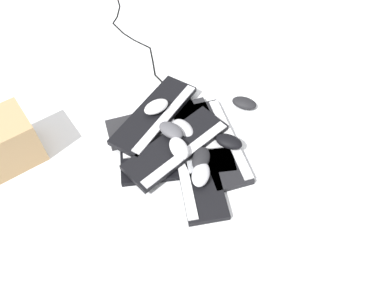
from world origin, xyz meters
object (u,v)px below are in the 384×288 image
(mouse_7, at_px, (156,107))
(keyboard_2, at_px, (187,131))
(keyboard_0, at_px, (197,170))
(mouse_1, at_px, (179,148))
(mouse_4, at_px, (229,142))
(mouse_5, at_px, (201,159))
(mouse_6, at_px, (183,128))
(mouse_2, at_px, (201,174))
(keyboard_3, at_px, (160,123))
(mouse_3, at_px, (171,130))
(cardboard_box, at_px, (2,143))
(keyboard_5, at_px, (177,147))
(keyboard_6, at_px, (155,115))
(keyboard_4, at_px, (178,162))
(keyboard_1, at_px, (217,142))
(mouse_0, at_px, (244,103))

(mouse_7, bearing_deg, keyboard_2, -67.24)
(keyboard_0, relative_size, mouse_1, 4.22)
(mouse_4, relative_size, mouse_5, 1.00)
(mouse_1, distance_m, mouse_6, 0.13)
(mouse_2, relative_size, mouse_7, 1.00)
(keyboard_3, distance_m, mouse_3, 0.13)
(keyboard_3, xyz_separation_m, cardboard_box, (-0.12, -0.59, 0.09))
(mouse_7, bearing_deg, mouse_3, -99.65)
(keyboard_5, height_order, mouse_1, mouse_1)
(mouse_3, xyz_separation_m, mouse_4, (0.14, 0.19, -0.03))
(keyboard_3, relative_size, mouse_3, 4.17)
(mouse_4, xyz_separation_m, cardboard_box, (-0.36, -0.78, 0.05))
(mouse_2, relative_size, mouse_3, 1.00)
(keyboard_6, bearing_deg, cardboard_box, -99.05)
(keyboard_4, xyz_separation_m, mouse_3, (-0.10, 0.03, 0.07))
(keyboard_6, bearing_deg, mouse_7, 122.32)
(mouse_4, bearing_deg, keyboard_2, 177.60)
(mouse_5, bearing_deg, keyboard_1, 161.84)
(mouse_5, bearing_deg, mouse_2, 12.44)
(mouse_6, distance_m, mouse_7, 0.15)
(keyboard_4, distance_m, mouse_0, 0.42)
(keyboard_3, bearing_deg, mouse_2, 3.13)
(keyboard_5, distance_m, cardboard_box, 0.66)
(keyboard_2, relative_size, mouse_7, 4.13)
(keyboard_1, xyz_separation_m, keyboard_4, (0.01, -0.19, 0.00))
(keyboard_1, xyz_separation_m, keyboard_6, (-0.23, -0.17, 0.03))
(keyboard_5, bearing_deg, mouse_5, 29.92)
(mouse_2, distance_m, mouse_4, 0.19)
(keyboard_2, bearing_deg, mouse_5, -9.75)
(mouse_2, bearing_deg, keyboard_3, -137.58)
(keyboard_1, relative_size, mouse_5, 4.19)
(keyboard_1, height_order, mouse_4, mouse_4)
(mouse_4, bearing_deg, mouse_6, -175.74)
(mouse_2, distance_m, mouse_7, 0.36)
(mouse_2, height_order, cardboard_box, cardboard_box)
(mouse_1, relative_size, mouse_7, 1.00)
(keyboard_6, height_order, mouse_0, keyboard_6)
(keyboard_5, xyz_separation_m, mouse_6, (-0.07, 0.06, 0.01))
(keyboard_0, relative_size, keyboard_5, 1.00)
(mouse_2, bearing_deg, keyboard_4, -121.09)
(mouse_5, height_order, mouse_7, mouse_7)
(mouse_0, bearing_deg, mouse_6, -124.89)
(keyboard_4, relative_size, mouse_4, 4.23)
(mouse_0, relative_size, mouse_3, 1.00)
(keyboard_0, height_order, keyboard_5, keyboard_5)
(keyboard_4, height_order, keyboard_5, keyboard_5)
(keyboard_3, xyz_separation_m, mouse_3, (0.11, 0.00, 0.07))
(keyboard_2, distance_m, cardboard_box, 0.71)
(keyboard_4, xyz_separation_m, mouse_6, (-0.11, 0.08, 0.04))
(mouse_6, xyz_separation_m, mouse_7, (-0.13, -0.06, 0.03))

